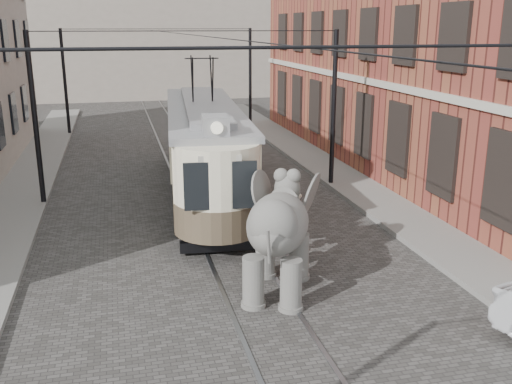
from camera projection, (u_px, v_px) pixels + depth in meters
name	position (u px, v px, depth m)	size (l,w,h in m)	color
ground	(233.00, 254.00, 16.07)	(120.00, 120.00, 0.00)	#464340
tram_rails	(233.00, 253.00, 16.07)	(1.54, 80.00, 0.02)	slate
sidewalk_right	(427.00, 233.00, 17.42)	(2.00, 60.00, 0.15)	slate
brick_building	(435.00, 29.00, 25.32)	(8.00, 26.00, 12.00)	maroon
distant_block	(143.00, 16.00, 51.45)	(28.00, 10.00, 14.00)	gray
catenary	(197.00, 120.00, 19.86)	(11.00, 30.20, 6.00)	black
tram	(203.00, 127.00, 21.27)	(2.63, 12.73, 5.05)	beige
elephant	(278.00, 239.00, 13.42)	(2.39, 4.33, 2.65)	#5D5B56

